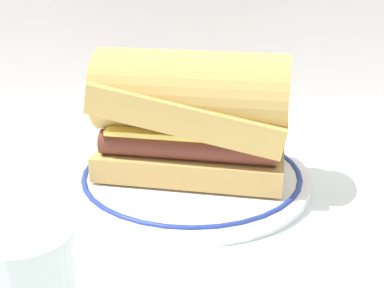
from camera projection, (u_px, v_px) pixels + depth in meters
ground_plane at (187, 195)px, 0.52m from camera, size 1.50×1.50×0.00m
plate at (192, 175)px, 0.54m from camera, size 0.26×0.26×0.01m
sausage_sandwich at (192, 113)px, 0.51m from camera, size 0.21×0.14×0.13m
salt_shaker at (96, 103)px, 0.70m from camera, size 0.03×0.03×0.07m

